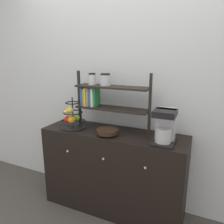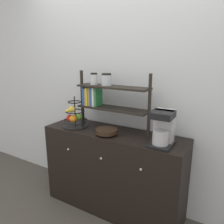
# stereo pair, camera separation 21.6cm
# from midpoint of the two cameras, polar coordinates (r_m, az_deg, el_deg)

# --- Properties ---
(ground_plane) EXTENTS (12.00, 12.00, 0.00)m
(ground_plane) POSITION_cam_midpoint_polar(r_m,az_deg,el_deg) (2.50, 0.17, -26.28)
(ground_plane) COLOR #47423D
(wall_back) EXTENTS (7.00, 0.05, 2.60)m
(wall_back) POSITION_cam_midpoint_polar(r_m,az_deg,el_deg) (2.34, 6.25, 6.32)
(wall_back) COLOR silver
(wall_back) RESTS_ON ground_plane
(sideboard) EXTENTS (1.48, 0.46, 0.88)m
(sideboard) POSITION_cam_midpoint_polar(r_m,az_deg,el_deg) (2.40, 2.94, -15.25)
(sideboard) COLOR black
(sideboard) RESTS_ON ground_plane
(coffee_maker) EXTENTS (0.20, 0.24, 0.30)m
(coffee_maker) POSITION_cam_midpoint_polar(r_m,az_deg,el_deg) (1.95, 16.22, -4.04)
(coffee_maker) COLOR black
(coffee_maker) RESTS_ON sideboard
(fruit_stand) EXTENTS (0.27, 0.27, 0.33)m
(fruit_stand) POSITION_cam_midpoint_polar(r_m,az_deg,el_deg) (2.35, -7.25, -1.33)
(fruit_stand) COLOR black
(fruit_stand) RESTS_ON sideboard
(wooden_bowl) EXTENTS (0.21, 0.21, 0.06)m
(wooden_bowl) POSITION_cam_midpoint_polar(r_m,az_deg,el_deg) (2.13, 1.49, -5.12)
(wooden_bowl) COLOR black
(wooden_bowl) RESTS_ON sideboard
(shelf_hutch) EXTENTS (0.81, 0.20, 0.60)m
(shelf_hutch) POSITION_cam_midpoint_polar(r_m,az_deg,el_deg) (2.25, 0.67, 4.60)
(shelf_hutch) COLOR black
(shelf_hutch) RESTS_ON sideboard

